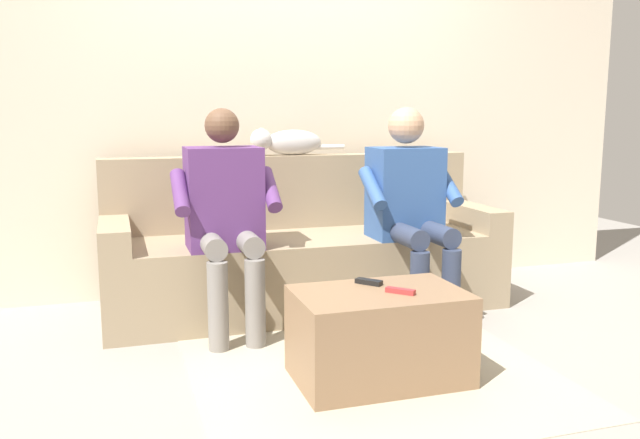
# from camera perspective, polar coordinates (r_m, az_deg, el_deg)

# --- Properties ---
(ground_plane) EXTENTS (8.00, 8.00, 0.00)m
(ground_plane) POSITION_cam_1_polar(r_m,az_deg,el_deg) (3.26, 2.20, -10.95)
(ground_plane) COLOR gray
(back_wall) EXTENTS (4.95, 0.06, 2.61)m
(back_wall) POSITION_cam_1_polar(r_m,az_deg,el_deg) (4.23, -3.35, 11.62)
(back_wall) COLOR beige
(back_wall) RESTS_ON ground
(couch) EXTENTS (2.26, 0.75, 0.87)m
(couch) POSITION_cam_1_polar(r_m,az_deg,el_deg) (3.85, -1.44, -3.12)
(couch) COLOR #9E896B
(couch) RESTS_ON ground
(coffee_table) EXTENTS (0.71, 0.46, 0.39)m
(coffee_table) POSITION_cam_1_polar(r_m,az_deg,el_deg) (2.83, 5.16, -10.05)
(coffee_table) COLOR #8C6B4C
(coffee_table) RESTS_ON ground
(person_left_seated) EXTENTS (0.53, 0.58, 1.16)m
(person_left_seated) POSITION_cam_1_polar(r_m,az_deg,el_deg) (3.64, 7.81, 1.68)
(person_left_seated) COLOR #335693
(person_left_seated) RESTS_ON ground
(person_right_seated) EXTENTS (0.53, 0.52, 1.15)m
(person_right_seated) POSITION_cam_1_polar(r_m,az_deg,el_deg) (3.36, -8.23, 1.03)
(person_right_seated) COLOR #5B3370
(person_right_seated) RESTS_ON ground
(cat_on_backrest) EXTENTS (0.59, 0.13, 0.17)m
(cat_on_backrest) POSITION_cam_1_polar(r_m,az_deg,el_deg) (3.99, -3.05, 6.79)
(cat_on_backrest) COLOR silver
(cat_on_backrest) RESTS_ON couch
(remote_red) EXTENTS (0.11, 0.11, 0.02)m
(remote_red) POSITION_cam_1_polar(r_m,az_deg,el_deg) (2.75, 7.01, -6.19)
(remote_red) COLOR #B73333
(remote_red) RESTS_ON coffee_table
(remote_black) EXTENTS (0.11, 0.12, 0.02)m
(remote_black) POSITION_cam_1_polar(r_m,az_deg,el_deg) (2.88, 4.25, -5.44)
(remote_black) COLOR black
(remote_black) RESTS_ON coffee_table
(floor_rug) EXTENTS (1.55, 1.62, 0.01)m
(floor_rug) POSITION_cam_1_polar(r_m,az_deg,el_deg) (3.02, 3.98, -12.57)
(floor_rug) COLOR #B7AD93
(floor_rug) RESTS_ON ground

